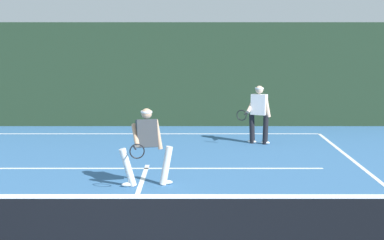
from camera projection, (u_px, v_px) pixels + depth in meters
name	position (u px, v px, depth m)	size (l,w,h in m)	color
court_line_baseline_far	(157.00, 134.00, 18.65)	(9.85, 0.10, 0.01)	white
court_line_service	(145.00, 168.00, 13.86)	(8.03, 0.10, 0.01)	white
court_line_centre	(134.00, 202.00, 11.05)	(0.10, 6.40, 0.01)	white
tennis_net	(110.00, 232.00, 7.81)	(10.80, 0.09, 1.07)	#1E4723
player_near	(146.00, 144.00, 12.16)	(1.10, 0.91, 1.57)	silver
player_far	(258.00, 112.00, 16.86)	(0.98, 0.86, 1.62)	black
tennis_ball	(328.00, 227.00, 9.57)	(0.07, 0.07, 0.07)	#D1E033
back_fence_windscreen	(159.00, 75.00, 20.01)	(17.26, 0.12, 3.40)	#1F3421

